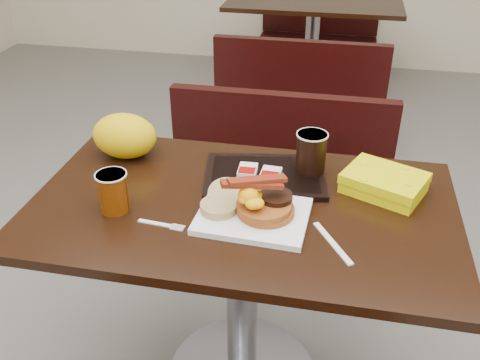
% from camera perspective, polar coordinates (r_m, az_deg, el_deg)
% --- Properties ---
extents(table_near, '(1.20, 0.70, 0.75)m').
position_cam_1_polar(table_near, '(1.74, 0.22, -12.85)').
color(table_near, black).
rests_on(table_near, floor).
extents(bench_near_n, '(1.00, 0.46, 0.72)m').
position_cam_1_polar(bench_near_n, '(2.29, 3.62, -1.09)').
color(bench_near_n, black).
rests_on(bench_near_n, floor).
extents(table_far, '(1.20, 0.70, 0.75)m').
position_cam_1_polar(table_far, '(4.02, 7.65, 13.45)').
color(table_far, black).
rests_on(table_far, floor).
extents(bench_far_s, '(1.00, 0.46, 0.72)m').
position_cam_1_polar(bench_far_s, '(3.36, 6.61, 9.69)').
color(bench_far_s, black).
rests_on(bench_far_s, floor).
extents(bench_far_n, '(1.00, 0.46, 0.72)m').
position_cam_1_polar(bench_far_n, '(4.69, 8.39, 15.79)').
color(bench_far_n, black).
rests_on(bench_far_n, floor).
extents(platter, '(0.30, 0.24, 0.02)m').
position_cam_1_polar(platter, '(1.43, 1.41, -3.91)').
color(platter, white).
rests_on(platter, table_near).
extents(pancake_stack, '(0.20, 0.20, 0.03)m').
position_cam_1_polar(pancake_stack, '(1.42, 2.83, -3.02)').
color(pancake_stack, '#9A4E19').
rests_on(pancake_stack, platter).
extents(sausage_patty, '(0.10, 0.10, 0.01)m').
position_cam_1_polar(sausage_patty, '(1.43, 3.90, -1.80)').
color(sausage_patty, black).
rests_on(sausage_patty, pancake_stack).
extents(scrambled_eggs, '(0.11, 0.10, 0.05)m').
position_cam_1_polar(scrambled_eggs, '(1.39, 0.92, -1.85)').
color(scrambled_eggs, '#FBB405').
rests_on(scrambled_eggs, pancake_stack).
extents(bacon_strips, '(0.18, 0.13, 0.01)m').
position_cam_1_polar(bacon_strips, '(1.38, 1.32, -0.36)').
color(bacon_strips, '#441304').
rests_on(bacon_strips, scrambled_eggs).
extents(muffin_bottom, '(0.13, 0.13, 0.02)m').
position_cam_1_polar(muffin_bottom, '(1.43, -2.31, -2.93)').
color(muffin_bottom, tan).
rests_on(muffin_bottom, platter).
extents(muffin_top, '(0.11, 0.11, 0.06)m').
position_cam_1_polar(muffin_top, '(1.46, -1.50, -1.51)').
color(muffin_top, tan).
rests_on(muffin_top, platter).
extents(coffee_cup_near, '(0.09, 0.09, 0.11)m').
position_cam_1_polar(coffee_cup_near, '(1.48, -13.50, -1.27)').
color(coffee_cup_near, '#983F05').
rests_on(coffee_cup_near, table_near).
extents(fork, '(0.13, 0.04, 0.00)m').
position_cam_1_polar(fork, '(1.43, -9.18, -4.62)').
color(fork, white).
rests_on(fork, table_near).
extents(knife, '(0.11, 0.16, 0.00)m').
position_cam_1_polar(knife, '(1.37, 9.94, -6.69)').
color(knife, white).
rests_on(knife, table_near).
extents(condiment_syrup, '(0.04, 0.04, 0.01)m').
position_cam_1_polar(condiment_syrup, '(1.57, 1.48, -0.50)').
color(condiment_syrup, red).
rests_on(condiment_syrup, table_near).
extents(condiment_ketchup, '(0.04, 0.03, 0.01)m').
position_cam_1_polar(condiment_ketchup, '(1.54, -1.78, -1.28)').
color(condiment_ketchup, '#8C0504').
rests_on(condiment_ketchup, table_near).
extents(tray, '(0.40, 0.31, 0.02)m').
position_cam_1_polar(tray, '(1.61, 2.69, 0.43)').
color(tray, black).
rests_on(tray, table_near).
extents(hashbrown_sleeve_left, '(0.06, 0.08, 0.02)m').
position_cam_1_polar(hashbrown_sleeve_left, '(1.60, 0.83, 0.99)').
color(hashbrown_sleeve_left, silver).
rests_on(hashbrown_sleeve_left, tray).
extents(hashbrown_sleeve_right, '(0.06, 0.08, 0.02)m').
position_cam_1_polar(hashbrown_sleeve_right, '(1.58, 3.30, 0.52)').
color(hashbrown_sleeve_right, silver).
rests_on(hashbrown_sleeve_right, tray).
extents(coffee_cup_far, '(0.10, 0.10, 0.12)m').
position_cam_1_polar(coffee_cup_far, '(1.61, 7.67, 2.98)').
color(coffee_cup_far, black).
rests_on(coffee_cup_far, tray).
extents(clamshell, '(0.27, 0.24, 0.06)m').
position_cam_1_polar(clamshell, '(1.59, 15.27, -0.29)').
color(clamshell, '#DED403').
rests_on(clamshell, table_near).
extents(paper_bag, '(0.24, 0.20, 0.15)m').
position_cam_1_polar(paper_bag, '(1.75, -12.32, 4.68)').
color(paper_bag, yellow).
rests_on(paper_bag, table_near).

